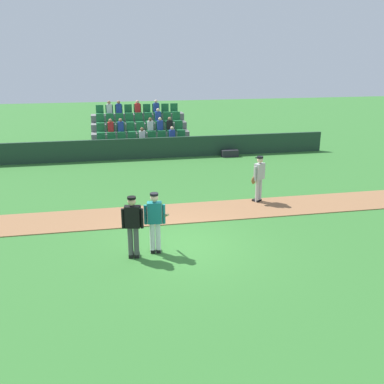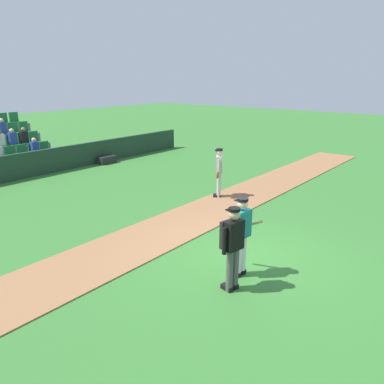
{
  "view_description": "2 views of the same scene",
  "coord_description": "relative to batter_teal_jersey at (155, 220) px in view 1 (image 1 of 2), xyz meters",
  "views": [
    {
      "loc": [
        -1.96,
        -11.56,
        5.37
      ],
      "look_at": [
        0.55,
        1.02,
        1.28
      ],
      "focal_mm": 41.02,
      "sensor_mm": 36.0,
      "label": 1
    },
    {
      "loc": [
        -7.21,
        -4.22,
        4.15
      ],
      "look_at": [
        0.4,
        1.95,
        1.18
      ],
      "focal_mm": 35.71,
      "sensor_mm": 36.0,
      "label": 2
    }
  ],
  "objects": [
    {
      "name": "umpire_home_plate",
      "position": [
        -0.62,
        -0.18,
        0.03
      ],
      "size": [
        0.58,
        0.36,
        1.76
      ],
      "color": "#4C4C4C",
      "rests_on": "ground"
    },
    {
      "name": "equipment_bag",
      "position": [
        5.33,
        11.1,
        -0.79
      ],
      "size": [
        0.9,
        0.36,
        0.36
      ],
      "primitive_type": "cube",
      "color": "#232328",
      "rests_on": "ground"
    },
    {
      "name": "stadium_bleachers",
      "position": [
        0.77,
        13.85,
        -0.21
      ],
      "size": [
        5.55,
        3.8,
        2.7
      ],
      "color": "slate",
      "rests_on": "ground"
    },
    {
      "name": "dugout_fence",
      "position": [
        0.76,
        11.55,
        -0.42
      ],
      "size": [
        20.0,
        0.16,
        1.09
      ],
      "primitive_type": "cube",
      "color": "#1E3828",
      "rests_on": "ground"
    },
    {
      "name": "batter_teal_jersey",
      "position": [
        0.0,
        0.0,
        0.0
      ],
      "size": [
        0.66,
        0.79,
        1.76
      ],
      "color": "white",
      "rests_on": "ground"
    },
    {
      "name": "infield_dirt_path",
      "position": [
        0.76,
        2.96,
        -0.95
      ],
      "size": [
        28.0,
        1.98,
        0.03
      ],
      "primitive_type": "cube",
      "color": "#936642",
      "rests_on": "ground"
    },
    {
      "name": "runner_grey_jersey",
      "position": [
        4.27,
        3.59,
        -0.01
      ],
      "size": [
        0.62,
        0.45,
        1.76
      ],
      "color": "#B2B2B2",
      "rests_on": "ground"
    },
    {
      "name": "ground_plane",
      "position": [
        0.76,
        0.34,
        -0.97
      ],
      "size": [
        80.0,
        80.0,
        0.0
      ],
      "primitive_type": "plane",
      "color": "#33702D"
    }
  ]
}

